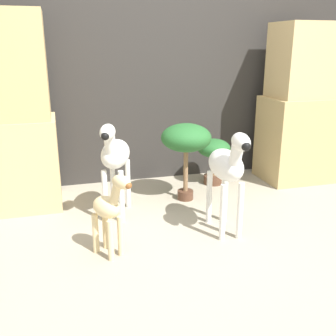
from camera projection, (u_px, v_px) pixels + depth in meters
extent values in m
plane|color=#9E937F|center=(215.00, 247.00, 2.58)|extent=(14.00, 14.00, 0.00)
cube|color=#2D2B28|center=(157.00, 64.00, 3.64)|extent=(6.40, 0.08, 2.20)
cube|color=tan|center=(16.00, 164.00, 3.14)|extent=(0.66, 0.51, 0.72)
cube|color=tan|center=(5.00, 66.00, 2.91)|extent=(0.60, 0.46, 0.80)
cube|color=tan|center=(297.00, 139.00, 3.79)|extent=(0.66, 0.51, 0.80)
cube|color=tan|center=(305.00, 61.00, 3.57)|extent=(0.56, 0.44, 0.66)
cylinder|color=silver|center=(240.00, 211.00, 2.64)|extent=(0.04, 0.04, 0.40)
cylinder|color=silver|center=(223.00, 213.00, 2.61)|extent=(0.04, 0.04, 0.40)
cylinder|color=silver|center=(225.00, 196.00, 2.91)|extent=(0.04, 0.04, 0.40)
cylinder|color=silver|center=(209.00, 197.00, 2.88)|extent=(0.04, 0.04, 0.40)
ellipsoid|color=silver|center=(226.00, 165.00, 2.67)|extent=(0.23, 0.42, 0.20)
cylinder|color=silver|center=(236.00, 153.00, 2.47)|extent=(0.09, 0.14, 0.20)
ellipsoid|color=silver|center=(241.00, 142.00, 2.39)|extent=(0.11, 0.19, 0.11)
sphere|color=black|center=(246.00, 146.00, 2.32)|extent=(0.06, 0.06, 0.06)
cube|color=black|center=(237.00, 151.00, 2.47)|extent=(0.02, 0.08, 0.17)
cylinder|color=silver|center=(122.00, 197.00, 2.89)|extent=(0.04, 0.04, 0.40)
cylinder|color=silver|center=(105.00, 196.00, 2.90)|extent=(0.04, 0.04, 0.40)
cylinder|color=silver|center=(128.00, 184.00, 3.16)|extent=(0.04, 0.04, 0.40)
cylinder|color=silver|center=(113.00, 183.00, 3.17)|extent=(0.04, 0.04, 0.40)
ellipsoid|color=silver|center=(116.00, 154.00, 2.94)|extent=(0.33, 0.46, 0.20)
cylinder|color=silver|center=(110.00, 142.00, 2.74)|extent=(0.12, 0.15, 0.20)
ellipsoid|color=silver|center=(108.00, 132.00, 2.66)|extent=(0.16, 0.21, 0.11)
sphere|color=black|center=(105.00, 136.00, 2.58)|extent=(0.06, 0.06, 0.06)
cube|color=black|center=(110.00, 141.00, 2.73)|extent=(0.05, 0.08, 0.17)
cylinder|color=beige|center=(121.00, 236.00, 2.44)|extent=(0.04, 0.04, 0.26)
cylinder|color=beige|center=(111.00, 241.00, 2.38)|extent=(0.04, 0.04, 0.26)
cylinder|color=beige|center=(106.00, 229.00, 2.53)|extent=(0.04, 0.04, 0.26)
cylinder|color=beige|center=(96.00, 233.00, 2.47)|extent=(0.04, 0.04, 0.26)
ellipsoid|color=beige|center=(107.00, 207.00, 2.40)|extent=(0.23, 0.25, 0.13)
cylinder|color=beige|center=(115.00, 193.00, 2.31)|extent=(0.10, 0.12, 0.19)
ellipsoid|color=beige|center=(121.00, 182.00, 2.25)|extent=(0.14, 0.16, 0.08)
sphere|color=brown|center=(128.00, 186.00, 2.22)|extent=(0.04, 0.04, 0.04)
cylinder|color=#513323|center=(213.00, 179.00, 3.74)|extent=(0.17, 0.17, 0.08)
cylinder|color=brown|center=(213.00, 166.00, 3.70)|extent=(0.05, 0.05, 0.18)
ellipsoid|color=#235B28|center=(214.00, 148.00, 3.65)|extent=(0.31, 0.31, 0.17)
cylinder|color=#513323|center=(185.00, 195.00, 3.37)|extent=(0.13, 0.13, 0.08)
cylinder|color=brown|center=(186.00, 171.00, 3.30)|extent=(0.04, 0.04, 0.35)
ellipsoid|color=#235B28|center=(186.00, 138.00, 3.22)|extent=(0.41, 0.41, 0.23)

